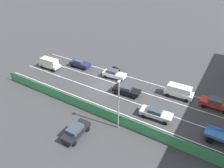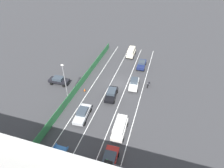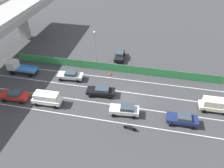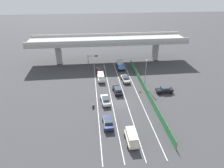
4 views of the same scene
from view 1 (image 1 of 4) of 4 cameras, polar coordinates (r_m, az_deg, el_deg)
name	(u,v)px [view 1 (image 1 of 4)]	position (r m, az deg, el deg)	size (l,w,h in m)	color
ground_plane	(104,86)	(38.66, -2.10, -0.44)	(300.00, 300.00, 0.00)	#38383A
lane_line_left_edge	(136,79)	(40.91, 6.56, 1.35)	(0.14, 43.92, 0.01)	silver
lane_line_mid_left	(128,87)	(38.25, 4.30, -0.91)	(0.14, 43.92, 0.01)	silver
lane_line_mid_right	(118,97)	(35.72, 1.70, -3.50)	(0.14, 43.92, 0.01)	silver
lane_line_right_edge	(107,108)	(33.36, -1.29, -6.46)	(0.14, 43.92, 0.01)	silver
green_fence	(99,112)	(31.42, -3.48, -7.38)	(0.10, 40.02, 1.69)	#338447
car_hatchback_white	(114,74)	(40.52, 0.51, 2.76)	(2.22, 4.52, 1.69)	silver
car_sedan_silver	(156,113)	(31.72, 11.68, -7.58)	(2.30, 4.78, 1.61)	#B7BABC
car_van_cream	(50,63)	(45.70, -16.36, 5.43)	(2.04, 4.51, 2.19)	beige
car_sedan_red	(215,103)	(36.57, 25.92, -4.57)	(2.19, 4.58, 1.65)	red
car_sedan_navy	(80,63)	(44.99, -8.54, 5.52)	(2.05, 4.41, 1.64)	navy
car_van_white	(179,91)	(36.78, 17.50, -1.75)	(2.11, 4.65, 2.12)	silver
car_sedan_black	(126,90)	(36.04, 3.83, -1.49)	(2.34, 4.82, 1.59)	black
motorcycle	(116,68)	(43.47, 1.11, 4.23)	(0.61, 1.94, 0.93)	black
parked_sedan_dark	(76,131)	(28.80, -9.71, -12.21)	(4.36, 2.10, 1.60)	black
street_lamp	(119,101)	(27.12, 1.77, -4.53)	(0.60, 0.36, 7.69)	gray
traffic_cone	(106,110)	(32.47, -1.49, -7.05)	(0.47, 0.47, 0.63)	orange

